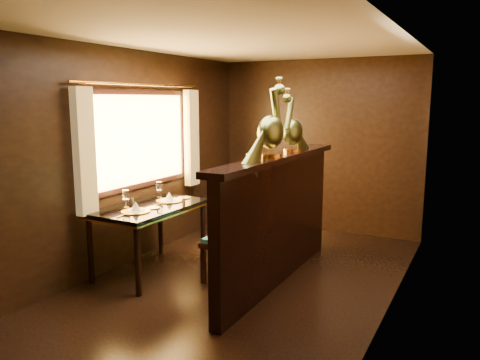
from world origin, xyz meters
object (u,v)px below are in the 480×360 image
Objects in this scene: chair_right at (246,211)px; peacock_left at (271,117)px; peacock_right at (293,120)px; chair_left at (236,224)px; dining_table at (150,212)px.

peacock_left is at bearing -47.38° from chair_right.
chair_left is at bearing -122.83° from peacock_right.
peacock_right is (0.00, 0.57, -0.05)m from peacock_left.
peacock_right is at bearing 22.93° from chair_right.
chair_right is (-0.03, 0.26, 0.08)m from chair_left.
dining_table is 0.94× the size of chair_right.
chair_left is 1.27m from peacock_right.
dining_table is at bearing -171.40° from chair_left.
chair_right reaches higher than chair_left.
peacock_left is (1.38, 0.19, 1.06)m from dining_table.
chair_right is (0.97, 0.44, 0.03)m from dining_table.
dining_table is 1.93× the size of peacock_right.
dining_table is at bearing -172.28° from peacock_left.
chair_right is at bearing 25.40° from dining_table.
chair_left is 0.28m from chair_right.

